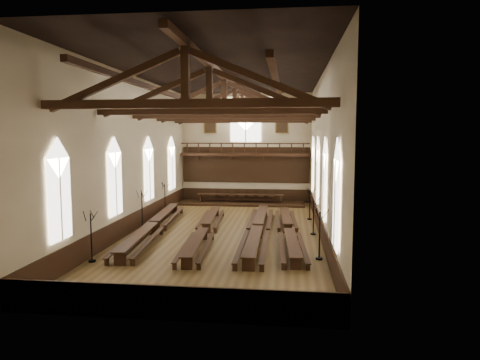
{
  "coord_description": "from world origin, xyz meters",
  "views": [
    {
      "loc": [
        4.0,
        -26.37,
        6.19
      ],
      "look_at": [
        0.79,
        1.5,
        3.24
      ],
      "focal_mm": 32.0,
      "sensor_mm": 36.0,
      "label": 1
    }
  ],
  "objects_px": {
    "refectory_row_b": "(204,228)",
    "candelabrum_left_mid": "(142,218)",
    "refectory_row_a": "(153,225)",
    "dais": "(241,203)",
    "candelabrum_right_mid": "(313,223)",
    "candelabrum_right_near": "(319,244)",
    "refectory_row_c": "(258,228)",
    "refectory_row_d": "(288,229)",
    "candelabrum_left_near": "(92,246)",
    "high_table": "(241,195)",
    "candelabrum_right_far": "(310,210)",
    "candelabrum_left_far": "(165,205)"
  },
  "relations": [
    {
      "from": "refectory_row_b",
      "to": "candelabrum_left_mid",
      "type": "bearing_deg",
      "value": 162.26
    },
    {
      "from": "refectory_row_b",
      "to": "refectory_row_a",
      "type": "bearing_deg",
      "value": 171.15
    },
    {
      "from": "refectory_row_a",
      "to": "dais",
      "type": "xyz_separation_m",
      "value": [
        4.24,
        11.93,
        -0.45
      ]
    },
    {
      "from": "candelabrum_right_mid",
      "to": "candelabrum_right_near",
      "type": "bearing_deg",
      "value": -90.0
    },
    {
      "from": "refectory_row_c",
      "to": "candelabrum_left_mid",
      "type": "xyz_separation_m",
      "value": [
        -7.68,
        1.03,
        0.25
      ]
    },
    {
      "from": "refectory_row_a",
      "to": "refectory_row_c",
      "type": "bearing_deg",
      "value": -1.25
    },
    {
      "from": "refectory_row_d",
      "to": "candelabrum_left_near",
      "type": "relative_size",
      "value": 5.37
    },
    {
      "from": "high_table",
      "to": "candelabrum_right_mid",
      "type": "bearing_deg",
      "value": -62.46
    },
    {
      "from": "candelabrum_right_far",
      "to": "candelabrum_left_mid",
      "type": "bearing_deg",
      "value": -157.31
    },
    {
      "from": "candelabrum_right_far",
      "to": "refectory_row_c",
      "type": "bearing_deg",
      "value": -121.13
    },
    {
      "from": "candelabrum_left_near",
      "to": "candelabrum_right_near",
      "type": "distance_m",
      "value": 11.23
    },
    {
      "from": "refectory_row_c",
      "to": "high_table",
      "type": "bearing_deg",
      "value": 101.37
    },
    {
      "from": "high_table",
      "to": "refectory_row_c",
      "type": "bearing_deg",
      "value": -78.63
    },
    {
      "from": "refectory_row_b",
      "to": "candelabrum_right_far",
      "type": "xyz_separation_m",
      "value": [
        6.68,
        6.06,
        0.22
      ]
    },
    {
      "from": "refectory_row_d",
      "to": "high_table",
      "type": "distance_m",
      "value": 12.69
    },
    {
      "from": "refectory_row_b",
      "to": "dais",
      "type": "bearing_deg",
      "value": 86.2
    },
    {
      "from": "refectory_row_d",
      "to": "candelabrum_right_near",
      "type": "height_order",
      "value": "candelabrum_right_near"
    },
    {
      "from": "refectory_row_b",
      "to": "candelabrum_left_mid",
      "type": "relative_size",
      "value": 5.27
    },
    {
      "from": "candelabrum_right_near",
      "to": "candelabrum_right_far",
      "type": "distance_m",
      "value": 10.22
    },
    {
      "from": "candelabrum_right_near",
      "to": "refectory_row_d",
      "type": "bearing_deg",
      "value": 108.28
    },
    {
      "from": "refectory_row_b",
      "to": "high_table",
      "type": "height_order",
      "value": "high_table"
    },
    {
      "from": "dais",
      "to": "candelabrum_left_far",
      "type": "relative_size",
      "value": 4.45
    },
    {
      "from": "candelabrum_left_near",
      "to": "candelabrum_right_far",
      "type": "relative_size",
      "value": 1.08
    },
    {
      "from": "candelabrum_right_mid",
      "to": "candelabrum_left_near",
      "type": "bearing_deg",
      "value": -147.41
    },
    {
      "from": "refectory_row_b",
      "to": "refectory_row_c",
      "type": "xyz_separation_m",
      "value": [
        3.25,
        0.39,
        0.05
      ]
    },
    {
      "from": "dais",
      "to": "refectory_row_d",
      "type": "bearing_deg",
      "value": -70.19
    },
    {
      "from": "candelabrum_left_mid",
      "to": "candelabrum_right_far",
      "type": "distance_m",
      "value": 12.03
    },
    {
      "from": "high_table",
      "to": "dais",
      "type": "bearing_deg",
      "value": 0.0
    },
    {
      "from": "candelabrum_right_mid",
      "to": "candelabrum_left_mid",
      "type": "bearing_deg",
      "value": 179.1
    },
    {
      "from": "refectory_row_c",
      "to": "refectory_row_d",
      "type": "bearing_deg",
      "value": 4.31
    },
    {
      "from": "candelabrum_left_far",
      "to": "dais",
      "type": "bearing_deg",
      "value": 48.03
    },
    {
      "from": "refectory_row_b",
      "to": "candelabrum_left_far",
      "type": "relative_size",
      "value": 5.38
    },
    {
      "from": "refectory_row_c",
      "to": "candelabrum_right_mid",
      "type": "bearing_deg",
      "value": 14.01
    },
    {
      "from": "refectory_row_d",
      "to": "candelabrum_right_mid",
      "type": "relative_size",
      "value": 5.77
    },
    {
      "from": "dais",
      "to": "candelabrum_right_far",
      "type": "relative_size",
      "value": 4.84
    },
    {
      "from": "candelabrum_left_mid",
      "to": "candelabrum_left_far",
      "type": "relative_size",
      "value": 1.02
    },
    {
      "from": "refectory_row_b",
      "to": "refectory_row_d",
      "type": "xyz_separation_m",
      "value": [
        5.13,
        0.53,
        -0.0
      ]
    },
    {
      "from": "refectory_row_b",
      "to": "refectory_row_d",
      "type": "relative_size",
      "value": 1.0
    },
    {
      "from": "refectory_row_d",
      "to": "candelabrum_right_far",
      "type": "relative_size",
      "value": 5.83
    },
    {
      "from": "candelabrum_left_near",
      "to": "candelabrum_right_far",
      "type": "distance_m",
      "value": 16.28
    },
    {
      "from": "refectory_row_d",
      "to": "candelabrum_right_near",
      "type": "bearing_deg",
      "value": -71.72
    },
    {
      "from": "refectory_row_c",
      "to": "candelabrum_left_far",
      "type": "height_order",
      "value": "candelabrum_left_far"
    },
    {
      "from": "refectory_row_a",
      "to": "refectory_row_d",
      "type": "distance_m",
      "value": 8.54
    },
    {
      "from": "candelabrum_left_mid",
      "to": "high_table",
      "type": "bearing_deg",
      "value": 64.59
    },
    {
      "from": "dais",
      "to": "candelabrum_left_mid",
      "type": "bearing_deg",
      "value": -115.41
    },
    {
      "from": "refectory_row_a",
      "to": "refectory_row_d",
      "type": "height_order",
      "value": "refectory_row_a"
    },
    {
      "from": "refectory_row_a",
      "to": "candelabrum_left_far",
      "type": "xyz_separation_m",
      "value": [
        -1.01,
        6.09,
        0.23
      ]
    },
    {
      "from": "candelabrum_left_near",
      "to": "dais",
      "type": "bearing_deg",
      "value": 74.01
    },
    {
      "from": "refectory_row_d",
      "to": "candelabrum_right_near",
      "type": "relative_size",
      "value": 5.36
    },
    {
      "from": "candelabrum_left_mid",
      "to": "candelabrum_right_far",
      "type": "xyz_separation_m",
      "value": [
        11.1,
        4.64,
        -0.08
      ]
    }
  ]
}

